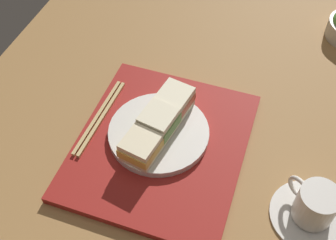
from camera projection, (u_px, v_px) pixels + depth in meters
ground_plane at (184, 159)px, 83.42cm from camera, size 140.00×100.00×3.00cm
serving_tray at (162, 144)px, 82.85cm from camera, size 36.72×31.96×1.66cm
sandwich_plate at (159, 133)px, 82.65cm from camera, size 19.79×19.79×1.46cm
sandwich_near at (175, 101)px, 83.81cm from camera, size 7.60×7.22×4.77cm
sandwich_middle at (158, 122)px, 80.16cm from camera, size 7.72×7.48×4.98cm
sandwich_far at (141, 147)px, 76.81cm from camera, size 7.72×7.31×4.41cm
chopsticks_pair at (100, 117)px, 85.67cm from camera, size 20.58×2.43×0.70cm
coffee_cup at (314, 207)px, 71.59cm from camera, size 14.14×14.14×7.56cm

